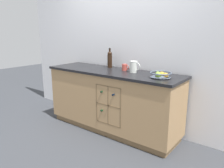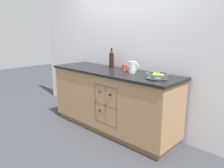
{
  "view_description": "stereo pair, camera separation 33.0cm",
  "coord_description": "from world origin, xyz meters",
  "px_view_note": "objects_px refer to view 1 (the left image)",
  "views": [
    {
      "loc": [
        1.96,
        -2.54,
        1.51
      ],
      "look_at": [
        0.0,
        0.0,
        0.73
      ],
      "focal_mm": 35.0,
      "sensor_mm": 36.0,
      "label": 1
    },
    {
      "loc": [
        2.21,
        -2.33,
        1.51
      ],
      "look_at": [
        0.0,
        0.0,
        0.73
      ],
      "focal_mm": 35.0,
      "sensor_mm": 36.0,
      "label": 2
    }
  ],
  "objects_px": {
    "fruit_bowl": "(161,74)",
    "standing_wine_bottle": "(110,59)",
    "ceramic_mug": "(125,67)",
    "white_pitcher": "(134,66)"
  },
  "relations": [
    {
      "from": "ceramic_mug",
      "to": "standing_wine_bottle",
      "type": "height_order",
      "value": "standing_wine_bottle"
    },
    {
      "from": "ceramic_mug",
      "to": "standing_wine_bottle",
      "type": "distance_m",
      "value": 0.36
    },
    {
      "from": "fruit_bowl",
      "to": "standing_wine_bottle",
      "type": "bearing_deg",
      "value": 166.34
    },
    {
      "from": "fruit_bowl",
      "to": "ceramic_mug",
      "type": "xyz_separation_m",
      "value": [
        -0.66,
        0.17,
        0.0
      ]
    },
    {
      "from": "white_pitcher",
      "to": "fruit_bowl",
      "type": "bearing_deg",
      "value": -13.05
    },
    {
      "from": "white_pitcher",
      "to": "ceramic_mug",
      "type": "distance_m",
      "value": 0.21
    },
    {
      "from": "fruit_bowl",
      "to": "ceramic_mug",
      "type": "height_order",
      "value": "ceramic_mug"
    },
    {
      "from": "white_pitcher",
      "to": "ceramic_mug",
      "type": "relative_size",
      "value": 1.42
    },
    {
      "from": "white_pitcher",
      "to": "standing_wine_bottle",
      "type": "height_order",
      "value": "standing_wine_bottle"
    },
    {
      "from": "fruit_bowl",
      "to": "ceramic_mug",
      "type": "relative_size",
      "value": 2.4
    }
  ]
}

